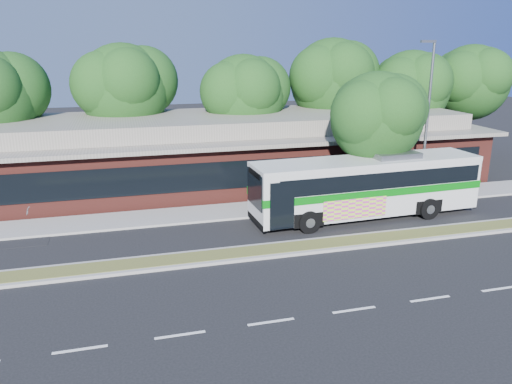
# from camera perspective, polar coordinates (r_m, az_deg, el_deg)

# --- Properties ---
(ground) EXTENTS (120.00, 120.00, 0.00)m
(ground) POSITION_cam_1_polar(r_m,az_deg,el_deg) (22.14, 5.46, -7.06)
(ground) COLOR black
(ground) RESTS_ON ground
(median_strip) EXTENTS (26.00, 1.10, 0.15)m
(median_strip) POSITION_cam_1_polar(r_m,az_deg,el_deg) (22.63, 4.93, -6.30)
(median_strip) COLOR #485022
(median_strip) RESTS_ON ground
(sidewalk) EXTENTS (44.00, 2.60, 0.12)m
(sidewalk) POSITION_cam_1_polar(r_m,az_deg,el_deg) (27.80, 0.87, -1.89)
(sidewalk) COLOR gray
(sidewalk) RESTS_ON ground
(plaza_building) EXTENTS (33.20, 11.20, 4.45)m
(plaza_building) POSITION_cam_1_polar(r_m,az_deg,el_deg) (33.45, -2.22, 4.91)
(plaza_building) COLOR #5D231D
(plaza_building) RESTS_ON ground
(lamp_post) EXTENTS (0.93, 0.18, 9.07)m
(lamp_post) POSITION_cam_1_polar(r_m,az_deg,el_deg) (30.37, 18.95, 8.19)
(lamp_post) COLOR slate
(lamp_post) RESTS_ON ground
(tree_bg_b) EXTENTS (6.69, 6.00, 9.00)m
(tree_bg_b) POSITION_cam_1_polar(r_m,az_deg,el_deg) (35.22, -14.19, 11.62)
(tree_bg_b) COLOR black
(tree_bg_b) RESTS_ON ground
(tree_bg_c) EXTENTS (6.24, 5.60, 8.26)m
(tree_bg_c) POSITION_cam_1_polar(r_m,az_deg,el_deg) (35.34, -0.82, 11.22)
(tree_bg_c) COLOR black
(tree_bg_c) RESTS_ON ground
(tree_bg_d) EXTENTS (6.91, 6.20, 9.37)m
(tree_bg_d) POSITION_cam_1_polar(r_m,az_deg,el_deg) (38.55, 9.24, 12.68)
(tree_bg_d) COLOR black
(tree_bg_d) RESTS_ON ground
(tree_bg_e) EXTENTS (6.47, 5.80, 8.50)m
(tree_bg_e) POSITION_cam_1_polar(r_m,az_deg,el_deg) (40.54, 17.68, 11.35)
(tree_bg_e) COLOR black
(tree_bg_e) RESTS_ON ground
(tree_bg_f) EXTENTS (6.69, 6.00, 8.92)m
(tree_bg_f) POSITION_cam_1_polar(r_m,az_deg,el_deg) (44.82, 23.65, 11.58)
(tree_bg_f) COLOR black
(tree_bg_f) RESTS_ON ground
(transit_bus) EXTENTS (12.38, 3.26, 3.45)m
(transit_bus) POSITION_cam_1_polar(r_m,az_deg,el_deg) (26.72, 12.61, 1.11)
(transit_bus) COLOR beige
(transit_bus) RESTS_ON ground
(sedan) EXTENTS (5.60, 2.86, 1.56)m
(sedan) POSITION_cam_1_polar(r_m,az_deg,el_deg) (29.56, -20.91, -0.42)
(sedan) COLOR silver
(sedan) RESTS_ON ground
(sidewalk_tree) EXTENTS (5.55, 4.98, 7.52)m
(sidewalk_tree) POSITION_cam_1_polar(r_m,az_deg,el_deg) (28.18, 14.16, 8.49)
(sidewalk_tree) COLOR black
(sidewalk_tree) RESTS_ON ground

